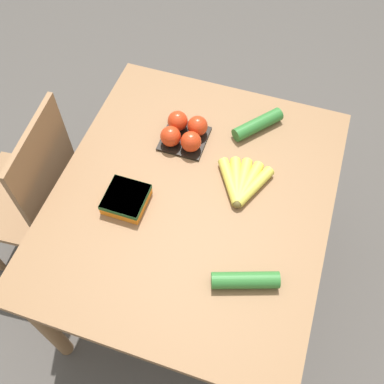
{
  "coord_description": "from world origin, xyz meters",
  "views": [
    {
      "loc": [
        -0.81,
        -0.27,
        2.09
      ],
      "look_at": [
        0.0,
        0.0,
        0.76
      ],
      "focal_mm": 42.0,
      "sensor_mm": 36.0,
      "label": 1
    }
  ],
  "objects_px": {
    "chair": "(34,196)",
    "cucumber_far": "(258,124)",
    "tomato_pack": "(184,132)",
    "carrot_bag": "(126,199)",
    "banana_bunch": "(242,183)",
    "cucumber_near": "(245,280)"
  },
  "relations": [
    {
      "from": "banana_bunch",
      "to": "cucumber_far",
      "type": "distance_m",
      "value": 0.28
    },
    {
      "from": "chair",
      "to": "banana_bunch",
      "type": "bearing_deg",
      "value": 95.9
    },
    {
      "from": "carrot_bag",
      "to": "cucumber_near",
      "type": "distance_m",
      "value": 0.5
    },
    {
      "from": "cucumber_near",
      "to": "cucumber_far",
      "type": "height_order",
      "value": "same"
    },
    {
      "from": "banana_bunch",
      "to": "carrot_bag",
      "type": "height_order",
      "value": "carrot_bag"
    },
    {
      "from": "tomato_pack",
      "to": "cucumber_near",
      "type": "distance_m",
      "value": 0.62
    },
    {
      "from": "chair",
      "to": "cucumber_near",
      "type": "distance_m",
      "value": 1.01
    },
    {
      "from": "cucumber_near",
      "to": "banana_bunch",
      "type": "bearing_deg",
      "value": 16.28
    },
    {
      "from": "chair",
      "to": "cucumber_far",
      "type": "xyz_separation_m",
      "value": [
        0.44,
        -0.83,
        0.28
      ]
    },
    {
      "from": "tomato_pack",
      "to": "carrot_bag",
      "type": "xyz_separation_m",
      "value": [
        -0.34,
        0.1,
        -0.01
      ]
    },
    {
      "from": "chair",
      "to": "cucumber_near",
      "type": "xyz_separation_m",
      "value": [
        -0.2,
        -0.95,
        0.28
      ]
    },
    {
      "from": "banana_bunch",
      "to": "cucumber_near",
      "type": "xyz_separation_m",
      "value": [
        -0.35,
        -0.1,
        0.01
      ]
    },
    {
      "from": "carrot_bag",
      "to": "banana_bunch",
      "type": "bearing_deg",
      "value": -61.97
    },
    {
      "from": "chair",
      "to": "banana_bunch",
      "type": "relative_size",
      "value": 4.45
    },
    {
      "from": "tomato_pack",
      "to": "cucumber_far",
      "type": "distance_m",
      "value": 0.29
    },
    {
      "from": "banana_bunch",
      "to": "tomato_pack",
      "type": "relative_size",
      "value": 1.22
    },
    {
      "from": "carrot_bag",
      "to": "cucumber_near",
      "type": "xyz_separation_m",
      "value": [
        -0.16,
        -0.47,
        -0.0
      ]
    },
    {
      "from": "chair",
      "to": "cucumber_near",
      "type": "bearing_deg",
      "value": 73.64
    },
    {
      "from": "chair",
      "to": "carrot_bag",
      "type": "relative_size",
      "value": 6.5
    },
    {
      "from": "cucumber_near",
      "to": "chair",
      "type": "bearing_deg",
      "value": 78.15
    },
    {
      "from": "cucumber_near",
      "to": "cucumber_far",
      "type": "relative_size",
      "value": 1.1
    },
    {
      "from": "cucumber_near",
      "to": "carrot_bag",
      "type": "bearing_deg",
      "value": 71.32
    }
  ]
}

